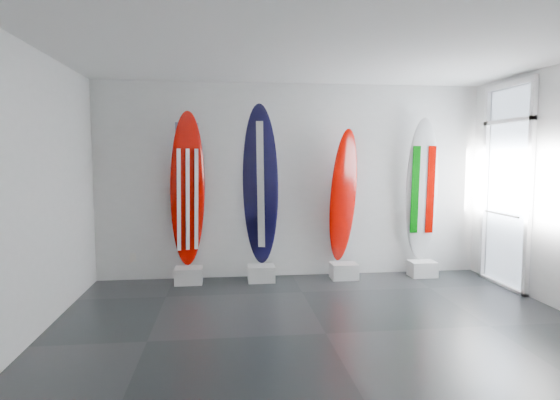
{
  "coord_description": "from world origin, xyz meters",
  "views": [
    {
      "loc": [
        -1.05,
        -4.72,
        1.86
      ],
      "look_at": [
        -0.33,
        1.4,
        1.3
      ],
      "focal_mm": 30.01,
      "sensor_mm": 36.0,
      "label": 1
    }
  ],
  "objects": [
    {
      "name": "floor",
      "position": [
        0.0,
        0.0,
        0.0
      ],
      "size": [
        6.0,
        6.0,
        0.0
      ],
      "primitive_type": "plane",
      "color": "black",
      "rests_on": "ground"
    },
    {
      "name": "ceiling",
      "position": [
        0.0,
        0.0,
        3.0
      ],
      "size": [
        6.0,
        6.0,
        0.0
      ],
      "primitive_type": "plane",
      "rotation": [
        3.14,
        0.0,
        0.0
      ],
      "color": "white",
      "rests_on": "wall_back"
    },
    {
      "name": "wall_back",
      "position": [
        0.0,
        2.5,
        1.5
      ],
      "size": [
        6.0,
        0.0,
        6.0
      ],
      "primitive_type": "plane",
      "rotation": [
        1.57,
        0.0,
        0.0
      ],
      "color": "silver",
      "rests_on": "ground"
    },
    {
      "name": "wall_front",
      "position": [
        0.0,
        -2.5,
        1.5
      ],
      "size": [
        6.0,
        0.0,
        6.0
      ],
      "primitive_type": "plane",
      "rotation": [
        -1.57,
        0.0,
        0.0
      ],
      "color": "silver",
      "rests_on": "ground"
    },
    {
      "name": "wall_left",
      "position": [
        -3.0,
        0.0,
        1.5
      ],
      "size": [
        0.0,
        5.0,
        5.0
      ],
      "primitive_type": "plane",
      "rotation": [
        1.57,
        0.0,
        1.57
      ],
      "color": "silver",
      "rests_on": "ground"
    },
    {
      "name": "display_block_usa",
      "position": [
        -1.6,
        2.18,
        0.12
      ],
      "size": [
        0.4,
        0.3,
        0.24
      ],
      "primitive_type": "cube",
      "color": "silver",
      "rests_on": "floor"
    },
    {
      "name": "surfboard_usa",
      "position": [
        -1.6,
        2.28,
        1.39
      ],
      "size": [
        0.56,
        0.37,
        2.3
      ],
      "primitive_type": "ellipsoid",
      "rotation": [
        0.06,
        0.0,
        0.33
      ],
      "color": "#980400",
      "rests_on": "display_block_usa"
    },
    {
      "name": "display_block_navy",
      "position": [
        -0.52,
        2.18,
        0.12
      ],
      "size": [
        0.4,
        0.3,
        0.24
      ],
      "primitive_type": "cube",
      "color": "silver",
      "rests_on": "floor"
    },
    {
      "name": "surfboard_navy",
      "position": [
        -0.52,
        2.28,
        1.45
      ],
      "size": [
        0.59,
        0.37,
        2.42
      ],
      "primitive_type": "ellipsoid",
      "rotation": [
        0.06,
        0.0,
        -0.3
      ],
      "color": "black",
      "rests_on": "display_block_navy"
    },
    {
      "name": "display_block_swiss",
      "position": [
        0.76,
        2.18,
        0.12
      ],
      "size": [
        0.4,
        0.3,
        0.24
      ],
      "primitive_type": "cube",
      "color": "silver",
      "rests_on": "floor"
    },
    {
      "name": "surfboard_swiss",
      "position": [
        0.76,
        2.28,
        1.27
      ],
      "size": [
        0.55,
        0.47,
        2.06
      ],
      "primitive_type": "ellipsoid",
      "rotation": [
        0.12,
        0.0,
        0.34
      ],
      "color": "#980400",
      "rests_on": "display_block_swiss"
    },
    {
      "name": "display_block_italy",
      "position": [
        2.02,
        2.18,
        0.12
      ],
      "size": [
        0.4,
        0.3,
        0.24
      ],
      "primitive_type": "cube",
      "color": "silver",
      "rests_on": "floor"
    },
    {
      "name": "surfboard_italy",
      "position": [
        2.02,
        2.28,
        1.36
      ],
      "size": [
        0.52,
        0.25,
        2.24
      ],
      "primitive_type": "ellipsoid",
      "rotation": [
        0.05,
        0.0,
        -0.09
      ],
      "color": "silver",
      "rests_on": "display_block_italy"
    },
    {
      "name": "wall_outlet",
      "position": [
        -2.45,
        2.48,
        0.35
      ],
      "size": [
        0.09,
        0.02,
        0.13
      ],
      "primitive_type": "cube",
      "color": "silver",
      "rests_on": "wall_back"
    },
    {
      "name": "glass_door",
      "position": [
        2.97,
        1.55,
        1.43
      ],
      "size": [
        0.12,
        1.16,
        2.85
      ],
      "primitive_type": null,
      "color": "white",
      "rests_on": "floor"
    }
  ]
}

